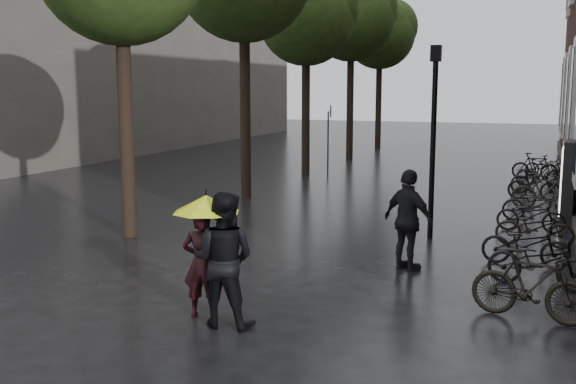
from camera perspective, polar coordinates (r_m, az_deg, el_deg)
The scene contains 9 objects.
bg_building at distance 43.20m, azimuth -17.85°, elevation 13.30°, with size 16.00×30.00×14.00m, color #47423D.
person_burgundy at distance 10.06m, azimuth -7.26°, elevation -6.02°, with size 0.59×0.39×1.63m, color black.
person_black at distance 9.63m, azimuth -5.49°, elevation -5.69°, with size 0.94×0.74×1.94m, color black.
lime_umbrella at distance 9.66m, azimuth -6.95°, elevation -1.00°, with size 0.98×0.98×1.46m.
pedestrian_walking at distance 12.66m, azimuth 10.16°, elevation -2.36°, with size 1.11×0.46×1.89m, color black.
parked_bicycles at distance 18.75m, azimuth 20.36°, elevation -0.64°, with size 2.10×18.08×1.05m.
ad_lightbox at distance 18.21m, azimuth 22.66°, elevation 0.80°, with size 0.31×1.37×2.07m.
lamp_post at distance 15.24m, azimuth 12.23°, elevation 5.73°, with size 0.22×0.22×4.28m.
cycle_sign at distance 26.01m, azimuth 3.51°, elevation 5.37°, with size 0.14×0.49×2.70m.
Camera 1 is at (4.65, -5.81, 3.40)m, focal length 42.00 mm.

